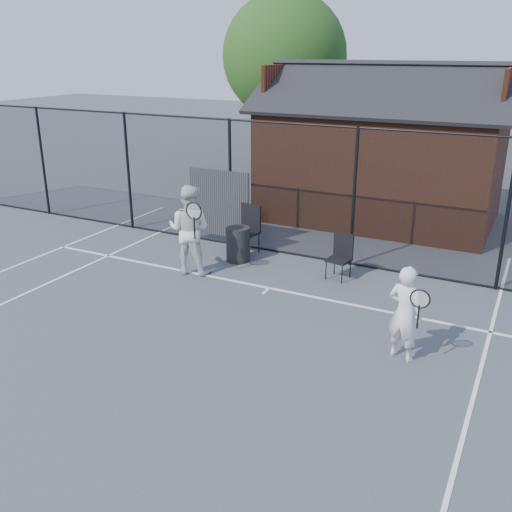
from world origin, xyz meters
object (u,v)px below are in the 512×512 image
at_px(player_back, 189,229).
at_px(waste_bin, 238,244).
at_px(player_front, 405,313).
at_px(clubhouse, 382,160).
at_px(chair_left, 246,231).
at_px(chair_right, 339,258).

distance_m(player_back, waste_bin, 1.32).
relative_size(player_front, waste_bin, 1.96).
height_order(clubhouse, player_front, clubhouse).
bearing_deg(player_back, chair_left, 72.30).
bearing_deg(waste_bin, chair_right, 0.00).
distance_m(clubhouse, player_back, 6.44).
bearing_deg(player_front, chair_left, 144.50).
height_order(chair_right, waste_bin, chair_right).
relative_size(clubhouse, player_front, 4.31).
bearing_deg(chair_right, waste_bin, -171.54).
xyz_separation_m(player_front, waste_bin, (-4.28, 2.60, -0.37)).
relative_size(clubhouse, chair_left, 5.91).
distance_m(clubhouse, chair_left, 4.90).
xyz_separation_m(clubhouse, waste_bin, (-1.81, -4.90, -1.22)).
height_order(chair_left, chair_right, chair_left).
bearing_deg(waste_bin, player_front, -31.34).
bearing_deg(player_back, clubhouse, 68.15).
bearing_deg(chair_right, clubhouse, 104.66).
xyz_separation_m(chair_right, waste_bin, (-2.35, 0.00, -0.07)).
relative_size(clubhouse, waste_bin, 8.43).
bearing_deg(player_back, player_front, -17.79).
xyz_separation_m(player_front, player_back, (-4.85, 1.56, 0.19)).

